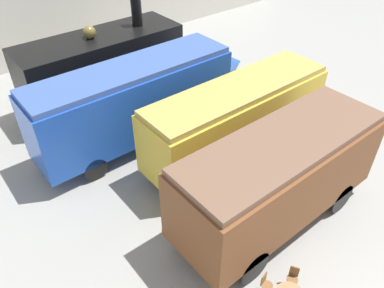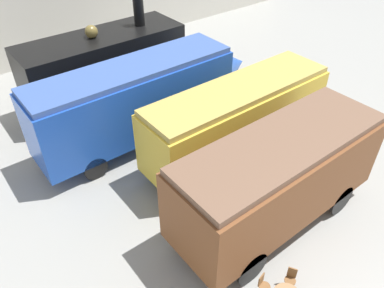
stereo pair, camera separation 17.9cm
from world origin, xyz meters
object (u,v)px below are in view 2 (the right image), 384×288
Objects in this scene: steam_locomotive at (105,62)px; streamlined_locomotive at (149,95)px; visitor_person at (179,212)px; passenger_coach_vintage at (237,117)px; passenger_coach_wooden at (278,175)px.

steam_locomotive is 4.24m from streamlined_locomotive.
visitor_person is (-2.44, -5.55, -1.42)m from streamlined_locomotive.
steam_locomotive reaches higher than passenger_coach_vintage.
passenger_coach_wooden is at bearing -31.42° from visitor_person.
steam_locomotive is 11.60m from passenger_coach_wooden.
streamlined_locomotive is 1.43× the size of passenger_coach_wooden.
streamlined_locomotive reaches higher than visitor_person.
passenger_coach_wooden is at bearing -86.11° from streamlined_locomotive.
passenger_coach_vintage reaches higher than visitor_person.
steam_locomotive reaches higher than passenger_coach_wooden.
visitor_person is (-4.55, -1.90, -1.23)m from passenger_coach_vintage.
passenger_coach_vintage is at bearing -59.93° from streamlined_locomotive.
streamlined_locomotive is at bearing 93.89° from passenger_coach_wooden.
visitor_person is at bearing 148.58° from passenger_coach_wooden.
streamlined_locomotive is (0.04, -4.24, -0.03)m from steam_locomotive.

